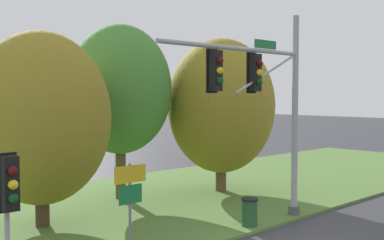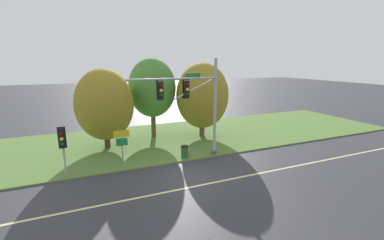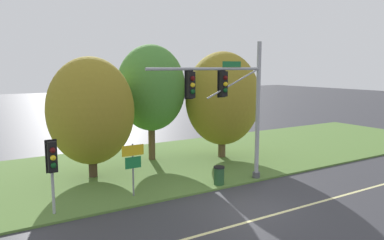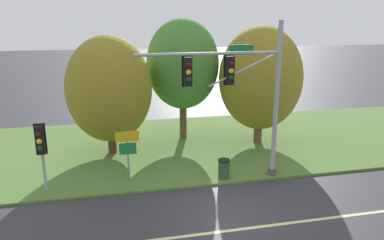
{
  "view_description": "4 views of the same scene",
  "coord_description": "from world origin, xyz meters",
  "px_view_note": "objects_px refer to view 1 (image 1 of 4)",
  "views": [
    {
      "loc": [
        -11.39,
        -7.21,
        4.43
      ],
      "look_at": [
        -1.14,
        3.75,
        3.66
      ],
      "focal_mm": 45.0,
      "sensor_mm": 36.0,
      "label": 1
    },
    {
      "loc": [
        -5.67,
        -13.63,
        7.03
      ],
      "look_at": [
        1.99,
        4.52,
        2.53
      ],
      "focal_mm": 24.0,
      "sensor_mm": 36.0,
      "label": 2
    },
    {
      "loc": [
        -9.96,
        -11.87,
        5.99
      ],
      "look_at": [
        -0.11,
        4.18,
        3.31
      ],
      "focal_mm": 35.0,
      "sensor_mm": 36.0,
      "label": 3
    },
    {
      "loc": [
        -4.24,
        -12.47,
        7.39
      ],
      "look_at": [
        -0.5,
        4.18,
        2.68
      ],
      "focal_mm": 35.0,
      "sensor_mm": 36.0,
      "label": 4
    }
  ],
  "objects_px": {
    "pedestrian_signal_near_kerb": "(9,192)",
    "route_sign_post": "(130,192)",
    "tree_behind_signpost": "(221,106)",
    "trash_bin": "(250,212)",
    "tree_nearest_road": "(41,118)",
    "traffic_signal_mast": "(265,95)",
    "tree_left_of_mast": "(120,90)"
  },
  "relations": [
    {
      "from": "traffic_signal_mast",
      "to": "trash_bin",
      "type": "xyz_separation_m",
      "value": [
        -0.66,
        0.09,
        -3.88
      ]
    },
    {
      "from": "route_sign_post",
      "to": "tree_behind_signpost",
      "type": "relative_size",
      "value": 0.35
    },
    {
      "from": "trash_bin",
      "to": "tree_nearest_road",
      "type": "bearing_deg",
      "value": 136.75
    },
    {
      "from": "route_sign_post",
      "to": "tree_behind_signpost",
      "type": "height_order",
      "value": "tree_behind_signpost"
    },
    {
      "from": "traffic_signal_mast",
      "to": "pedestrian_signal_near_kerb",
      "type": "xyz_separation_m",
      "value": [
        -8.57,
        0.33,
        -2.14
      ]
    },
    {
      "from": "traffic_signal_mast",
      "to": "tree_nearest_road",
      "type": "relative_size",
      "value": 1.11
    },
    {
      "from": "traffic_signal_mast",
      "to": "tree_behind_signpost",
      "type": "distance_m",
      "value": 5.68
    },
    {
      "from": "pedestrian_signal_near_kerb",
      "to": "route_sign_post",
      "type": "relative_size",
      "value": 1.26
    },
    {
      "from": "route_sign_post",
      "to": "tree_nearest_road",
      "type": "distance_m",
      "value": 4.51
    },
    {
      "from": "pedestrian_signal_near_kerb",
      "to": "route_sign_post",
      "type": "distance_m",
      "value": 3.65
    },
    {
      "from": "tree_nearest_road",
      "to": "tree_behind_signpost",
      "type": "distance_m",
      "value": 8.62
    },
    {
      "from": "tree_behind_signpost",
      "to": "trash_bin",
      "type": "bearing_deg",
      "value": -127.39
    },
    {
      "from": "tree_nearest_road",
      "to": "pedestrian_signal_near_kerb",
      "type": "bearing_deg",
      "value": -123.07
    },
    {
      "from": "tree_nearest_road",
      "to": "tree_left_of_mast",
      "type": "relative_size",
      "value": 0.88
    },
    {
      "from": "traffic_signal_mast",
      "to": "trash_bin",
      "type": "height_order",
      "value": "traffic_signal_mast"
    },
    {
      "from": "pedestrian_signal_near_kerb",
      "to": "route_sign_post",
      "type": "xyz_separation_m",
      "value": [
        3.57,
        0.44,
        -0.56
      ]
    },
    {
      "from": "traffic_signal_mast",
      "to": "tree_left_of_mast",
      "type": "height_order",
      "value": "tree_left_of_mast"
    },
    {
      "from": "tree_nearest_road",
      "to": "traffic_signal_mast",
      "type": "bearing_deg",
      "value": -40.26
    },
    {
      "from": "trash_bin",
      "to": "route_sign_post",
      "type": "bearing_deg",
      "value": 171.09
    },
    {
      "from": "pedestrian_signal_near_kerb",
      "to": "trash_bin",
      "type": "xyz_separation_m",
      "value": [
        7.91,
        -0.24,
        -1.74
      ]
    },
    {
      "from": "traffic_signal_mast",
      "to": "tree_nearest_road",
      "type": "distance_m",
      "value": 7.46
    },
    {
      "from": "pedestrian_signal_near_kerb",
      "to": "trash_bin",
      "type": "height_order",
      "value": "pedestrian_signal_near_kerb"
    },
    {
      "from": "route_sign_post",
      "to": "tree_nearest_road",
      "type": "height_order",
      "value": "tree_nearest_road"
    },
    {
      "from": "route_sign_post",
      "to": "trash_bin",
      "type": "relative_size",
      "value": 2.62
    },
    {
      "from": "pedestrian_signal_near_kerb",
      "to": "route_sign_post",
      "type": "height_order",
      "value": "pedestrian_signal_near_kerb"
    },
    {
      "from": "traffic_signal_mast",
      "to": "pedestrian_signal_near_kerb",
      "type": "bearing_deg",
      "value": 177.79
    },
    {
      "from": "tree_nearest_road",
      "to": "tree_behind_signpost",
      "type": "bearing_deg",
      "value": 0.19
    },
    {
      "from": "route_sign_post",
      "to": "tree_behind_signpost",
      "type": "xyz_separation_m",
      "value": [
        7.95,
        4.05,
        2.2
      ]
    },
    {
      "from": "traffic_signal_mast",
      "to": "tree_left_of_mast",
      "type": "bearing_deg",
      "value": 100.99
    },
    {
      "from": "trash_bin",
      "to": "tree_behind_signpost",
      "type": "bearing_deg",
      "value": 52.61
    },
    {
      "from": "pedestrian_signal_near_kerb",
      "to": "route_sign_post",
      "type": "bearing_deg",
      "value": 7.03
    },
    {
      "from": "tree_nearest_road",
      "to": "tree_left_of_mast",
      "type": "bearing_deg",
      "value": 22.54
    }
  ]
}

